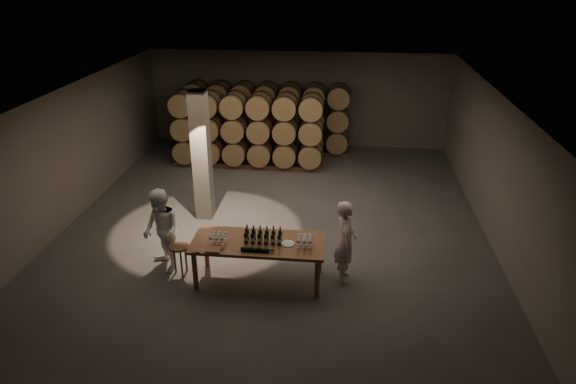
# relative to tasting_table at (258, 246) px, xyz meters

# --- Properties ---
(room) EXTENTS (12.00, 12.00, 12.00)m
(room) POSITION_rel_tasting_table_xyz_m (-1.80, 2.70, 0.80)
(room) COLOR #54514E
(room) RESTS_ON ground
(tasting_table) EXTENTS (2.60, 1.10, 0.90)m
(tasting_table) POSITION_rel_tasting_table_xyz_m (0.00, 0.00, 0.00)
(tasting_table) COLOR brown
(tasting_table) RESTS_ON ground
(barrel_stack_back) EXTENTS (5.48, 0.95, 2.31)m
(barrel_stack_back) POSITION_rel_tasting_table_xyz_m (-0.96, 7.70, 0.40)
(barrel_stack_back) COLOR brown
(barrel_stack_back) RESTS_ON ground
(barrel_stack_front) EXTENTS (4.70, 0.95, 2.31)m
(barrel_stack_front) POSITION_rel_tasting_table_xyz_m (-1.35, 6.30, 0.40)
(barrel_stack_front) COLOR brown
(barrel_stack_front) RESTS_ON ground
(bottle_cluster) EXTENTS (0.73, 0.23, 0.32)m
(bottle_cluster) POSITION_rel_tasting_table_xyz_m (0.10, -0.01, 0.22)
(bottle_cluster) COLOR black
(bottle_cluster) RESTS_ON tasting_table
(lying_bottles) EXTENTS (0.64, 0.09, 0.09)m
(lying_bottles) POSITION_rel_tasting_table_xyz_m (0.01, -0.38, 0.15)
(lying_bottles) COLOR black
(lying_bottles) RESTS_ON tasting_table
(glass_cluster_left) EXTENTS (0.30, 0.30, 0.17)m
(glass_cluster_left) POSITION_rel_tasting_table_xyz_m (-0.78, -0.07, 0.22)
(glass_cluster_left) COLOR silver
(glass_cluster_left) RESTS_ON tasting_table
(glass_cluster_right) EXTENTS (0.31, 0.31, 0.18)m
(glass_cluster_right) POSITION_rel_tasting_table_xyz_m (0.91, -0.03, 0.24)
(glass_cluster_right) COLOR silver
(glass_cluster_right) RESTS_ON tasting_table
(plate) EXTENTS (0.26, 0.26, 0.02)m
(plate) POSITION_rel_tasting_table_xyz_m (0.58, -0.03, 0.11)
(plate) COLOR white
(plate) RESTS_ON tasting_table
(notebook_near) EXTENTS (0.28, 0.22, 0.03)m
(notebook_near) POSITION_rel_tasting_table_xyz_m (-0.79, -0.42, 0.12)
(notebook_near) COLOR brown
(notebook_near) RESTS_ON tasting_table
(notebook_corner) EXTENTS (0.31, 0.35, 0.03)m
(notebook_corner) POSITION_rel_tasting_table_xyz_m (-1.18, -0.44, 0.12)
(notebook_corner) COLOR brown
(notebook_corner) RESTS_ON tasting_table
(pen) EXTENTS (0.15, 0.04, 0.01)m
(pen) POSITION_rel_tasting_table_xyz_m (-0.66, -0.39, 0.11)
(pen) COLOR black
(pen) RESTS_ON tasting_table
(stool) EXTENTS (0.39, 0.39, 0.65)m
(stool) POSITION_rel_tasting_table_xyz_m (-1.63, 0.09, -0.27)
(stool) COLOR brown
(stool) RESTS_ON ground
(person_man) EXTENTS (0.48, 0.67, 1.74)m
(person_man) POSITION_rel_tasting_table_xyz_m (1.69, 0.24, 0.07)
(person_man) COLOR silver
(person_man) RESTS_ON ground
(person_woman) EXTENTS (1.07, 1.09, 1.77)m
(person_woman) POSITION_rel_tasting_table_xyz_m (-2.03, 0.25, 0.09)
(person_woman) COLOR white
(person_woman) RESTS_ON ground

